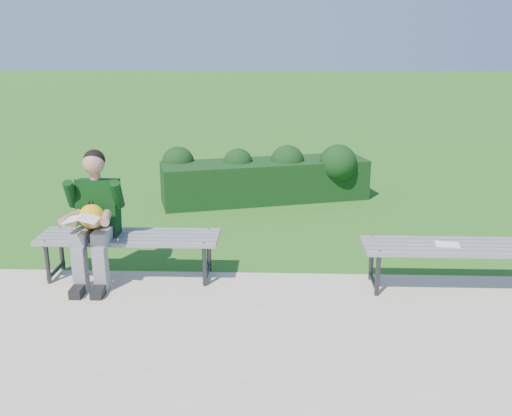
{
  "coord_description": "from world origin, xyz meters",
  "views": [
    {
      "loc": [
        -0.06,
        -5.5,
        2.36
      ],
      "look_at": [
        -0.25,
        -0.1,
        0.75
      ],
      "focal_mm": 40.0,
      "sensor_mm": 36.0,
      "label": 1
    }
  ],
  "objects_px": {
    "bench_left": "(129,240)",
    "bench_right": "(457,250)",
    "seated_boy": "(95,214)",
    "hedge": "(267,176)",
    "paper_sheet": "(447,244)"
  },
  "relations": [
    {
      "from": "bench_left",
      "to": "bench_right",
      "type": "xyz_separation_m",
      "value": [
        3.22,
        -0.16,
        0.0
      ]
    },
    {
      "from": "bench_right",
      "to": "seated_boy",
      "type": "distance_m",
      "value": 3.53
    },
    {
      "from": "hedge",
      "to": "bench_left",
      "type": "height_order",
      "value": "hedge"
    },
    {
      "from": "hedge",
      "to": "seated_boy",
      "type": "height_order",
      "value": "seated_boy"
    },
    {
      "from": "bench_right",
      "to": "paper_sheet",
      "type": "height_order",
      "value": "bench_right"
    },
    {
      "from": "seated_boy",
      "to": "paper_sheet",
      "type": "xyz_separation_m",
      "value": [
        3.42,
        -0.07,
        -0.24
      ]
    },
    {
      "from": "hedge",
      "to": "seated_boy",
      "type": "xyz_separation_m",
      "value": [
        -1.64,
        -3.14,
        0.34
      ]
    },
    {
      "from": "hedge",
      "to": "bench_right",
      "type": "xyz_separation_m",
      "value": [
        1.88,
        -3.21,
        0.04
      ]
    },
    {
      "from": "paper_sheet",
      "to": "seated_boy",
      "type": "bearing_deg",
      "value": 178.83
    },
    {
      "from": "hedge",
      "to": "bench_right",
      "type": "relative_size",
      "value": 1.79
    },
    {
      "from": "seated_boy",
      "to": "paper_sheet",
      "type": "bearing_deg",
      "value": -1.17
    },
    {
      "from": "bench_left",
      "to": "bench_right",
      "type": "relative_size",
      "value": 1.0
    },
    {
      "from": "bench_right",
      "to": "paper_sheet",
      "type": "distance_m",
      "value": 0.12
    },
    {
      "from": "bench_right",
      "to": "paper_sheet",
      "type": "xyz_separation_m",
      "value": [
        -0.1,
        -0.0,
        0.06
      ]
    },
    {
      "from": "bench_left",
      "to": "seated_boy",
      "type": "xyz_separation_m",
      "value": [
        -0.3,
        -0.1,
        0.3
      ]
    }
  ]
}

